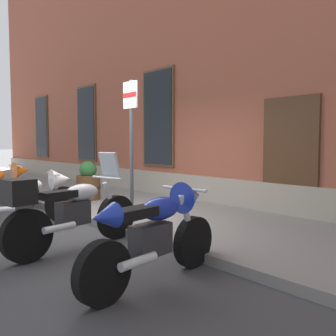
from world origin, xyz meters
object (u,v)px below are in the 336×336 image
Objects in this scene: motorcycle_blue_sport at (159,229)px; motorcycle_silver_touring at (69,211)px; motorcycle_white_sport at (25,197)px; parking_sign at (131,131)px; barrel_planter at (88,183)px.

motorcycle_silver_touring is at bearing -172.40° from motorcycle_blue_sport.
motorcycle_blue_sport is (3.35, 0.19, 0.02)m from motorcycle_white_sport.
motorcycle_white_sport is 1.02× the size of motorcycle_silver_touring.
parking_sign is at bearing 46.86° from motorcycle_white_sport.
motorcycle_white_sport is 3.35m from motorcycle_blue_sport.
motorcycle_white_sport is at bearing -176.80° from motorcycle_blue_sport.
barrel_planter is at bearing 147.28° from motorcycle_silver_touring.
motorcycle_white_sport is 1.11× the size of motorcycle_blue_sport.
parking_sign is 2.96m from barrel_planter.
motorcycle_blue_sport is (1.63, 0.22, 0.01)m from motorcycle_silver_touring.
motorcycle_silver_touring reaches higher than barrel_planter.
barrel_planter is at bearing 166.30° from parking_sign.
barrel_planter is (-2.65, 0.65, -1.15)m from parking_sign.
parking_sign is at bearing 109.17° from motorcycle_silver_touring.
motorcycle_white_sport is 2.42m from barrel_planter.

